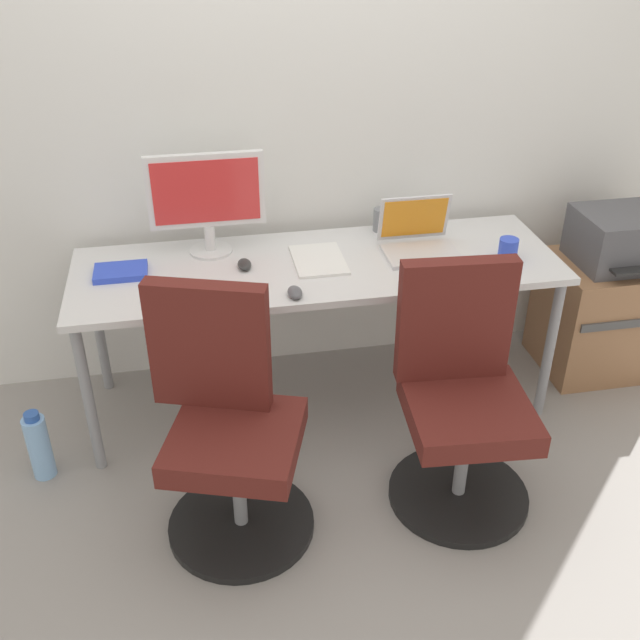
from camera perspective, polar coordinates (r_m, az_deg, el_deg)
The scene contains 18 objects.
ground_plane at distance 3.47m, azimuth -0.15°, elevation -6.08°, with size 5.28×5.28×0.00m, color gray.
back_wall at distance 3.27m, azimuth -1.55°, elevation 17.00°, with size 4.40×0.04×2.60m, color white.
desk at distance 3.12m, azimuth -0.17°, elevation 3.47°, with size 2.02×0.66×0.70m.
office_chair_left at distance 2.65m, azimuth -7.06°, elevation -8.25°, with size 0.56×0.56×0.94m.
office_chair_right at distance 2.81m, azimuth 10.78°, elevation -6.08°, with size 0.54×0.54×0.94m.
side_cabinet at distance 3.81m, azimuth 20.82°, elevation 0.42°, with size 0.54×0.46×0.56m.
printer at distance 3.64m, azimuth 21.99°, elevation 5.81°, with size 0.38×0.40×0.24m.
water_bottle_on_floor at distance 3.19m, azimuth -20.73°, elevation -9.02°, with size 0.09×0.09×0.31m.
desktop_monitor at distance 3.12m, azimuth -8.70°, elevation 9.31°, with size 0.48×0.18×0.43m.
open_laptop at distance 3.20m, azimuth 7.55°, elevation 6.17°, with size 0.31×0.27×0.22m.
keyboard_by_monitor at distance 2.83m, azimuth -8.82°, elevation 1.53°, with size 0.34×0.12×0.02m, color #515156.
keyboard_by_laptop at distance 2.99m, azimuth 9.69°, elevation 3.12°, with size 0.34×0.12×0.02m, color #515156.
mouse_by_monitor at distance 2.84m, azimuth -1.93°, elevation 2.13°, with size 0.06×0.10×0.03m, color #515156.
mouse_by_laptop at distance 3.06m, azimuth -5.81°, elevation 4.26°, with size 0.06×0.10×0.03m, color #2D2D2D.
coffee_mug at distance 3.20m, azimuth 14.22°, elevation 5.28°, with size 0.08×0.08×0.09m, color blue.
pen_cup at distance 3.38m, azimuth 4.69°, elevation 7.66°, with size 0.07×0.07×0.10m, color slate.
notebook at distance 3.10m, azimuth -15.03°, elevation 3.59°, with size 0.21×0.15×0.03m, color blue.
paper_pile at distance 3.11m, azimuth -0.11°, elevation 4.63°, with size 0.21×0.30×0.01m, color white.
Camera 1 is at (-0.50, -2.72, 2.09)m, focal length 41.77 mm.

